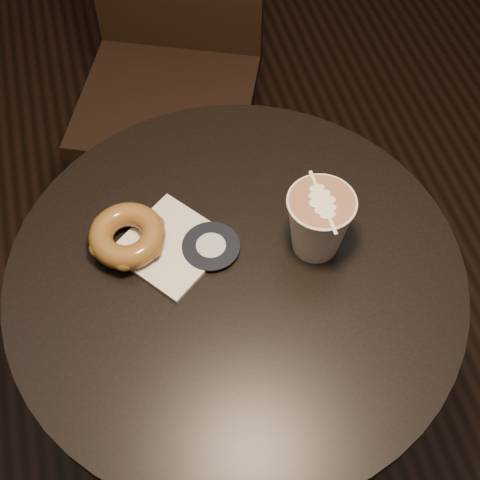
# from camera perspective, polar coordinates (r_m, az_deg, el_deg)

# --- Properties ---
(cafe_table) EXTENTS (0.70, 0.70, 0.75)m
(cafe_table) POSITION_cam_1_polar(r_m,az_deg,el_deg) (1.19, -0.34, -7.58)
(cafe_table) COLOR black
(cafe_table) RESTS_ON ground
(chair) EXTENTS (0.54, 0.54, 1.03)m
(chair) POSITION_cam_1_polar(r_m,az_deg,el_deg) (1.65, -5.88, 16.89)
(chair) COLOR black
(chair) RESTS_ON ground
(pastry_bag) EXTENTS (0.20, 0.20, 0.01)m
(pastry_bag) POSITION_cam_1_polar(r_m,az_deg,el_deg) (1.04, -5.85, -0.51)
(pastry_bag) COLOR silver
(pastry_bag) RESTS_ON cafe_table
(doughnut) EXTENTS (0.12, 0.12, 0.04)m
(doughnut) POSITION_cam_1_polar(r_m,az_deg,el_deg) (1.03, -9.61, 0.37)
(doughnut) COLOR brown
(doughnut) RESTS_ON pastry_bag
(latte_cup) EXTENTS (0.10, 0.10, 0.11)m
(latte_cup) POSITION_cam_1_polar(r_m,az_deg,el_deg) (1.00, 6.70, 1.39)
(latte_cup) COLOR silver
(latte_cup) RESTS_ON cafe_table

